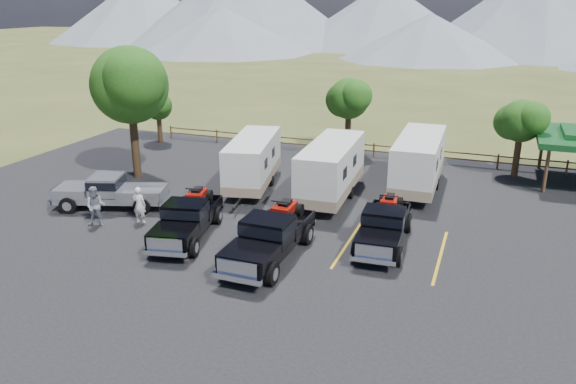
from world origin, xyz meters
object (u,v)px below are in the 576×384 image
(trailer_center, at_px, (331,170))
(person_b, at_px, (96,206))
(rig_center, at_px, (270,236))
(trailer_right, at_px, (418,162))
(trailer_left, at_px, (253,162))
(person_a, at_px, (139,205))
(tree_big_nw, at_px, (129,85))
(rig_left, at_px, (187,218))
(pickup_silver, at_px, (110,191))
(rig_right, at_px, (384,225))

(trailer_center, distance_m, person_b, 12.09)
(rig_center, distance_m, trailer_right, 12.01)
(trailer_left, relative_size, person_a, 4.56)
(tree_big_nw, relative_size, trailer_left, 0.95)
(person_b, bearing_deg, trailer_left, 35.91)
(tree_big_nw, xyz_separation_m, rig_left, (7.54, -6.93, -4.62))
(rig_center, distance_m, person_a, 7.52)
(tree_big_nw, relative_size, pickup_silver, 1.28)
(trailer_left, bearing_deg, person_a, -124.91)
(rig_right, relative_size, person_a, 3.20)
(trailer_right, xyz_separation_m, person_b, (-13.54, -10.75, -0.64))
(tree_big_nw, relative_size, person_b, 4.05)
(pickup_silver, bearing_deg, trailer_left, 117.46)
(rig_left, relative_size, trailer_left, 0.73)
(trailer_center, relative_size, pickup_silver, 1.43)
(trailer_right, distance_m, person_a, 15.32)
(rig_left, bearing_deg, pickup_silver, 149.74)
(trailer_right, height_order, person_b, trailer_right)
(tree_big_nw, bearing_deg, rig_center, -32.80)
(rig_right, bearing_deg, pickup_silver, 178.67)
(rig_right, relative_size, person_b, 2.99)
(pickup_silver, bearing_deg, rig_center, 56.49)
(trailer_left, relative_size, trailer_right, 0.93)
(rig_center, distance_m, person_b, 9.11)
(rig_left, bearing_deg, trailer_center, 46.22)
(rig_right, relative_size, pickup_silver, 0.95)
(rig_center, relative_size, trailer_center, 0.72)
(tree_big_nw, height_order, person_a, tree_big_nw)
(trailer_center, xyz_separation_m, person_b, (-9.36, -7.63, -0.63))
(pickup_silver, bearing_deg, rig_left, 52.62)
(rig_right, height_order, trailer_right, trailer_right)
(rig_center, bearing_deg, trailer_center, 88.99)
(tree_big_nw, bearing_deg, rig_right, -16.08)
(rig_left, height_order, pickup_silver, rig_left)
(tree_big_nw, relative_size, person_a, 4.33)
(trailer_center, bearing_deg, rig_center, -94.41)
(trailer_right, bearing_deg, pickup_silver, -150.63)
(trailer_right, relative_size, pickup_silver, 1.45)
(pickup_silver, bearing_deg, tree_big_nw, -177.96)
(pickup_silver, bearing_deg, person_a, 46.34)
(tree_big_nw, distance_m, rig_center, 14.84)
(rig_center, xyz_separation_m, rig_right, (4.15, 3.03, -0.09))
(person_b, bearing_deg, rig_left, -19.93)
(pickup_silver, bearing_deg, person_b, 2.45)
(trailer_center, height_order, person_b, trailer_center)
(trailer_right, bearing_deg, rig_left, -131.33)
(trailer_left, bearing_deg, rig_center, -74.03)
(tree_big_nw, height_order, trailer_left, tree_big_nw)
(person_a, bearing_deg, rig_right, -177.50)
(trailer_left, xyz_separation_m, trailer_right, (8.90, 2.78, 0.11))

